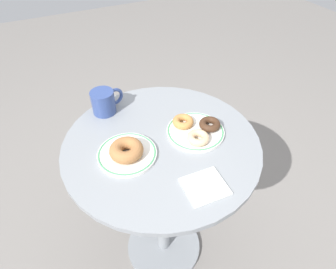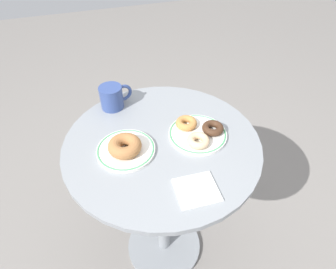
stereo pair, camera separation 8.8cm
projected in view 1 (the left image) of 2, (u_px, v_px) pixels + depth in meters
name	position (u px, v px, depth m)	size (l,w,h in m)	color
ground_plane	(164.00, 247.00, 1.42)	(7.00, 7.00, 0.02)	gray
cafe_table	(162.00, 187.00, 1.08)	(0.64, 0.64, 0.73)	gray
plate_left	(127.00, 154.00, 0.87)	(0.18, 0.18, 0.01)	white
plate_right	(195.00, 131.00, 0.95)	(0.19, 0.19, 0.01)	white
donut_cinnamon	(126.00, 150.00, 0.85)	(0.10, 0.10, 0.04)	#A36B3D
donut_chocolate	(210.00, 124.00, 0.94)	(0.07, 0.07, 0.02)	#422819
donut_old_fashioned	(183.00, 122.00, 0.96)	(0.07, 0.07, 0.02)	#BC7F42
donut_glazed	(198.00, 138.00, 0.90)	(0.07, 0.07, 0.02)	#E0B789
paper_napkin	(205.00, 186.00, 0.78)	(0.12, 0.10, 0.01)	white
coffee_mug	(104.00, 102.00, 1.01)	(0.12, 0.08, 0.09)	#334784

